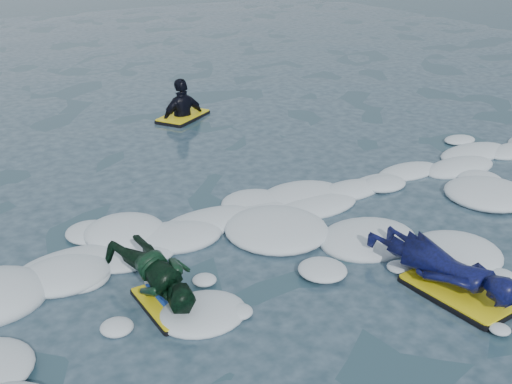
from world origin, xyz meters
TOP-DOWN VIEW (x-y plane):
  - ground at (0.00, 0.00)m, footprint 120.00×120.00m
  - foam_band at (0.00, 1.03)m, footprint 12.00×3.10m
  - prone_woman_unit at (0.62, -0.94)m, footprint 0.79×1.76m
  - prone_child_unit at (-1.98, 0.41)m, footprint 0.69×1.34m
  - waiting_rider_unit at (0.97, 5.94)m, footprint 1.24×1.07m

SIDE VIEW (x-z plane):
  - waiting_rider_unit at x=0.97m, z-range -0.84..0.79m
  - ground at x=0.00m, z-range 0.00..0.00m
  - foam_band at x=0.00m, z-range -0.15..0.15m
  - prone_woman_unit at x=0.62m, z-range 0.01..0.45m
  - prone_child_unit at x=-1.98m, z-range 0.01..0.53m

